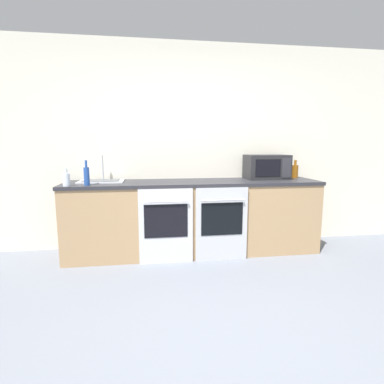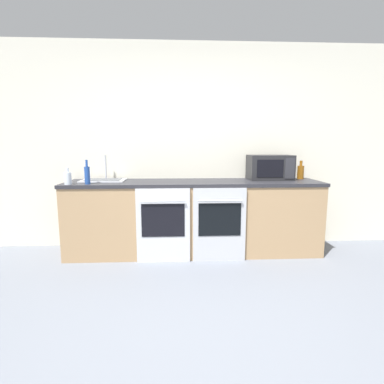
{
  "view_description": "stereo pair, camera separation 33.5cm",
  "coord_description": "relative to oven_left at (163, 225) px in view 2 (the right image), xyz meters",
  "views": [
    {
      "loc": [
        -0.54,
        -1.72,
        1.32
      ],
      "look_at": [
        -0.02,
        1.84,
        0.76
      ],
      "focal_mm": 28.0,
      "sensor_mm": 36.0,
      "label": 1
    },
    {
      "loc": [
        -0.21,
        -1.76,
        1.32
      ],
      "look_at": [
        -0.02,
        1.84,
        0.76
      ],
      "focal_mm": 28.0,
      "sensor_mm": 36.0,
      "label": 2
    }
  ],
  "objects": [
    {
      "name": "microwave",
      "position": [
        1.33,
        0.44,
        0.61
      ],
      "size": [
        0.54,
        0.34,
        0.31
      ],
      "color": "#232326",
      "rests_on": "counter_back"
    },
    {
      "name": "counter_back",
      "position": [
        0.36,
        0.33,
        0.01
      ],
      "size": [
        3.06,
        0.65,
        0.89
      ],
      "color": "tan",
      "rests_on": "ground_plane"
    },
    {
      "name": "bottle_blue",
      "position": [
        -0.84,
        0.11,
        0.56
      ],
      "size": [
        0.06,
        0.06,
        0.27
      ],
      "color": "#234793",
      "rests_on": "counter_back"
    },
    {
      "name": "oven_left",
      "position": [
        0.0,
        0.0,
        0.0
      ],
      "size": [
        0.6,
        0.06,
        0.85
      ],
      "color": "silver",
      "rests_on": "ground_plane"
    },
    {
      "name": "wall_back",
      "position": [
        0.36,
        0.68,
        0.87
      ],
      "size": [
        10.0,
        0.06,
        2.6
      ],
      "color": "silver",
      "rests_on": "ground_plane"
    },
    {
      "name": "ground_plane",
      "position": [
        0.36,
        -1.51,
        -0.43
      ],
      "size": [
        16.0,
        16.0,
        0.0
      ],
      "primitive_type": "plane",
      "color": "slate"
    },
    {
      "name": "bottle_amber",
      "position": [
        1.76,
        0.51,
        0.55
      ],
      "size": [
        0.08,
        0.08,
        0.24
      ],
      "color": "#8C5114",
      "rests_on": "counter_back"
    },
    {
      "name": "bottle_clear",
      "position": [
        -1.05,
        0.08,
        0.53
      ],
      "size": [
        0.08,
        0.08,
        0.19
      ],
      "color": "silver",
      "rests_on": "counter_back"
    },
    {
      "name": "oven_right",
      "position": [
        0.64,
        0.0,
        0.0
      ],
      "size": [
        0.6,
        0.06,
        0.85
      ],
      "color": "#B7BABF",
      "rests_on": "ground_plane"
    },
    {
      "name": "sink",
      "position": [
        -0.74,
        0.41,
        0.47
      ],
      "size": [
        0.52,
        0.36,
        0.31
      ],
      "color": "#B7BABF",
      "rests_on": "counter_back"
    }
  ]
}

